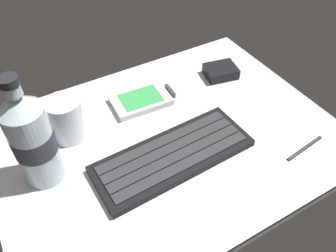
{
  "coord_description": "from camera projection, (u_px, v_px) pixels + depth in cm",
  "views": [
    {
      "loc": [
        -22.15,
        -38.51,
        47.51
      ],
      "look_at": [
        0.0,
        0.0,
        3.0
      ],
      "focal_mm": 36.26,
      "sensor_mm": 36.0,
      "label": 1
    }
  ],
  "objects": [
    {
      "name": "stylus_pen",
      "position": [
        305.0,
        147.0,
        0.63
      ],
      "size": [
        9.52,
        1.79,
        0.7
      ],
      "primitive_type": "cylinder",
      "rotation": [
        0.0,
        1.57,
        0.12
      ],
      "color": "#26262B",
      "rests_on": "ground_plane"
    },
    {
      "name": "keyboard",
      "position": [
        173.0,
        155.0,
        0.61
      ],
      "size": [
        29.4,
        12.12,
        1.7
      ],
      "color": "black",
      "rests_on": "ground_plane"
    },
    {
      "name": "charger_block",
      "position": [
        221.0,
        71.0,
        0.78
      ],
      "size": [
        7.99,
        6.9,
        2.4
      ],
      "primitive_type": "cube",
      "rotation": [
        0.0,
        0.0,
        -0.2
      ],
      "color": "black",
      "rests_on": "ground_plane"
    },
    {
      "name": "water_bottle",
      "position": [
        32.0,
        139.0,
        0.52
      ],
      "size": [
        6.73,
        6.73,
        20.8
      ],
      "color": "silver",
      "rests_on": "ground_plane"
    },
    {
      "name": "handheld_device",
      "position": [
        144.0,
        99.0,
        0.72
      ],
      "size": [
        13.11,
        8.28,
        1.5
      ],
      "color": "silver",
      "rests_on": "ground_plane"
    },
    {
      "name": "juice_cup",
      "position": [
        67.0,
        121.0,
        0.63
      ],
      "size": [
        6.4,
        6.4,
        8.5
      ],
      "color": "silver",
      "rests_on": "ground_plane"
    },
    {
      "name": "ground_plane",
      "position": [
        169.0,
        141.0,
        0.66
      ],
      "size": [
        64.0,
        48.0,
        2.8
      ],
      "color": "#B7BABC"
    }
  ]
}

